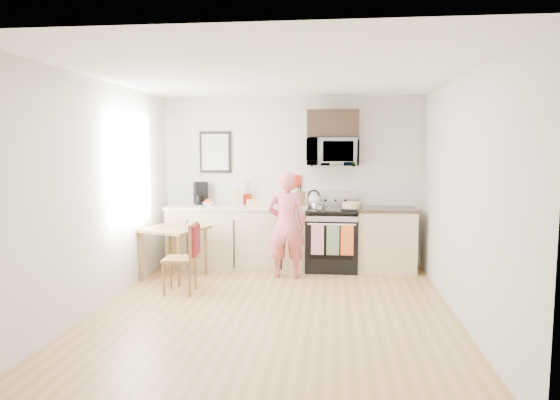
# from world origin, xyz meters

# --- Properties ---
(floor) EXTENTS (4.60, 4.60, 0.00)m
(floor) POSITION_xyz_m (0.00, 0.00, 0.00)
(floor) COLOR #9E763D
(floor) RESTS_ON ground
(back_wall) EXTENTS (4.00, 0.04, 2.60)m
(back_wall) POSITION_xyz_m (0.00, 2.30, 1.30)
(back_wall) COLOR beige
(back_wall) RESTS_ON floor
(front_wall) EXTENTS (4.00, 0.04, 2.60)m
(front_wall) POSITION_xyz_m (0.00, -2.30, 1.30)
(front_wall) COLOR beige
(front_wall) RESTS_ON floor
(left_wall) EXTENTS (0.04, 4.60, 2.60)m
(left_wall) POSITION_xyz_m (-2.00, 0.00, 1.30)
(left_wall) COLOR beige
(left_wall) RESTS_ON floor
(right_wall) EXTENTS (0.04, 4.60, 2.60)m
(right_wall) POSITION_xyz_m (2.00, 0.00, 1.30)
(right_wall) COLOR beige
(right_wall) RESTS_ON floor
(ceiling) EXTENTS (4.00, 4.60, 0.04)m
(ceiling) POSITION_xyz_m (0.00, 0.00, 2.60)
(ceiling) COLOR white
(ceiling) RESTS_ON back_wall
(window) EXTENTS (0.06, 1.40, 1.50)m
(window) POSITION_xyz_m (-1.96, 0.80, 1.55)
(window) COLOR white
(window) RESTS_ON left_wall
(cabinet_left) EXTENTS (2.10, 0.60, 0.90)m
(cabinet_left) POSITION_xyz_m (-0.80, 2.00, 0.45)
(cabinet_left) COLOR tan
(cabinet_left) RESTS_ON floor
(countertop_left) EXTENTS (2.14, 0.64, 0.04)m
(countertop_left) POSITION_xyz_m (-0.80, 2.00, 0.92)
(countertop_left) COLOR beige
(countertop_left) RESTS_ON cabinet_left
(cabinet_right) EXTENTS (0.84, 0.60, 0.90)m
(cabinet_right) POSITION_xyz_m (1.43, 2.00, 0.45)
(cabinet_right) COLOR tan
(cabinet_right) RESTS_ON floor
(countertop_right) EXTENTS (0.88, 0.64, 0.04)m
(countertop_right) POSITION_xyz_m (1.43, 2.00, 0.92)
(countertop_right) COLOR black
(countertop_right) RESTS_ON cabinet_right
(range) EXTENTS (0.76, 0.70, 1.16)m
(range) POSITION_xyz_m (0.63, 1.98, 0.44)
(range) COLOR black
(range) RESTS_ON floor
(microwave) EXTENTS (0.76, 0.51, 0.42)m
(microwave) POSITION_xyz_m (0.63, 2.08, 1.76)
(microwave) COLOR #BBBBC0
(microwave) RESTS_ON back_wall
(upper_cabinet) EXTENTS (0.76, 0.35, 0.40)m
(upper_cabinet) POSITION_xyz_m (0.63, 2.12, 2.18)
(upper_cabinet) COLOR black
(upper_cabinet) RESTS_ON back_wall
(wall_art) EXTENTS (0.50, 0.04, 0.65)m
(wall_art) POSITION_xyz_m (-1.20, 2.28, 1.75)
(wall_art) COLOR black
(wall_art) RESTS_ON back_wall
(wall_trivet) EXTENTS (0.20, 0.02, 0.20)m
(wall_trivet) POSITION_xyz_m (0.05, 2.28, 1.30)
(wall_trivet) COLOR #AE250E
(wall_trivet) RESTS_ON back_wall
(person) EXTENTS (0.57, 0.39, 1.50)m
(person) POSITION_xyz_m (-0.00, 1.45, 0.75)
(person) COLOR #BF3443
(person) RESTS_ON floor
(dining_table) EXTENTS (0.85, 0.85, 0.72)m
(dining_table) POSITION_xyz_m (-1.56, 1.23, 0.64)
(dining_table) COLOR brown
(dining_table) RESTS_ON floor
(chair) EXTENTS (0.44, 0.40, 0.90)m
(chair) POSITION_xyz_m (-1.13, 0.56, 0.58)
(chair) COLOR brown
(chair) RESTS_ON floor
(knife_block) EXTENTS (0.16, 0.17, 0.23)m
(knife_block) POSITION_xyz_m (0.15, 2.09, 1.05)
(knife_block) COLOR brown
(knife_block) RESTS_ON countertop_left
(utensil_crock) EXTENTS (0.13, 0.13, 0.39)m
(utensil_crock) POSITION_xyz_m (-0.69, 2.21, 1.10)
(utensil_crock) COLOR #AE250E
(utensil_crock) RESTS_ON countertop_left
(fruit_bowl) EXTENTS (0.24, 0.24, 0.10)m
(fruit_bowl) POSITION_xyz_m (-1.25, 2.02, 0.98)
(fruit_bowl) COLOR white
(fruit_bowl) RESTS_ON countertop_left
(milk_carton) EXTENTS (0.13, 0.13, 0.26)m
(milk_carton) POSITION_xyz_m (-0.83, 2.07, 1.07)
(milk_carton) COLOR tan
(milk_carton) RESTS_ON countertop_left
(coffee_maker) EXTENTS (0.27, 0.32, 0.34)m
(coffee_maker) POSITION_xyz_m (-1.43, 2.19, 1.10)
(coffee_maker) COLOR black
(coffee_maker) RESTS_ON countertop_left
(bread_bag) EXTENTS (0.31, 0.17, 0.11)m
(bread_bag) POSITION_xyz_m (-0.48, 1.86, 1.00)
(bread_bag) COLOR tan
(bread_bag) RESTS_ON countertop_left
(cake) EXTENTS (0.31, 0.31, 0.10)m
(cake) POSITION_xyz_m (0.91, 1.88, 0.97)
(cake) COLOR black
(cake) RESTS_ON range
(kettle) EXTENTS (0.20, 0.20, 0.26)m
(kettle) POSITION_xyz_m (0.35, 2.17, 1.04)
(kettle) COLOR white
(kettle) RESTS_ON range
(pot) EXTENTS (0.19, 0.32, 0.09)m
(pot) POSITION_xyz_m (0.42, 1.88, 0.97)
(pot) COLOR #BBBBC0
(pot) RESTS_ON range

